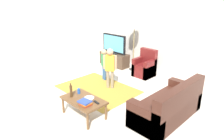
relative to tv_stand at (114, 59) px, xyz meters
The scene contains 17 objects.
ground 2.80m from the tv_stand, 55.60° to the right, with size 7.80×7.80×0.00m, color beige.
wall_back 2.05m from the tv_stand, 24.04° to the left, with size 6.00×0.12×2.70m, color silver.
wall_left 2.92m from the tv_stand, 121.83° to the right, with size 0.12×6.00×2.70m, color silver.
area_rug 2.21m from the tv_stand, 58.28° to the right, with size 2.20×1.60×0.01m, color #B28C33.
tv_stand is the anchor object (origin of this frame).
tv 0.60m from the tv_stand, 90.00° to the right, with size 1.10×0.28×0.71m.
couch 3.84m from the tv_stand, 27.23° to the right, with size 0.80×1.80×0.86m.
armchair 1.49m from the tv_stand, ahead, with size 0.60×0.60×0.90m.
floor_lamp 1.54m from the tv_stand, 10.64° to the left, with size 0.36×0.36×1.78m.
child_near_tv 1.50m from the tv_stand, 58.50° to the right, with size 0.32×0.19×1.00m.
child_center 2.10m from the tv_stand, 49.04° to the right, with size 0.35×0.25×1.18m.
coffee_table 3.63m from the tv_stand, 56.40° to the right, with size 1.00×0.60×0.42m.
book_stack 3.86m from the tv_stand, 54.65° to the right, with size 0.28×0.24×0.09m.
bottle 3.60m from the tv_stand, 61.20° to the right, with size 0.06×0.06×0.34m.
tv_remote 3.74m from the tv_stand, 51.46° to the right, with size 0.17×0.05×0.02m, color black.
soda_can 3.39m from the tv_stand, 59.70° to the right, with size 0.07×0.07×0.12m, color #2659B2.
plate 3.56m from the tv_stand, 54.66° to the right, with size 0.22×0.22×0.02m.
Camera 1 is at (3.71, -3.11, 2.57)m, focal length 32.90 mm.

